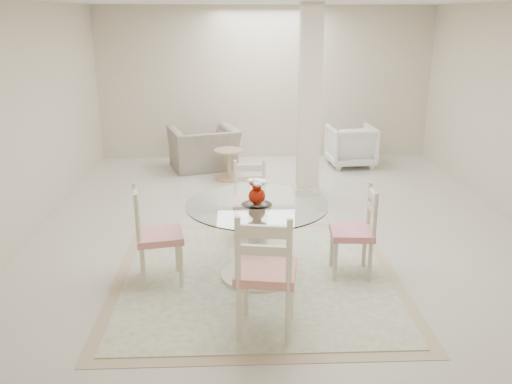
{
  "coord_description": "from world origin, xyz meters",
  "views": [
    {
      "loc": [
        -0.57,
        -6.34,
        2.54
      ],
      "look_at": [
        -0.36,
        -1.21,
        0.85
      ],
      "focal_mm": 38.0,
      "sensor_mm": 36.0,
      "label": 1
    }
  ],
  "objects_px": {
    "dining_table": "(257,241)",
    "recliner_taupe": "(204,148)",
    "dining_chair_west": "(152,229)",
    "dining_chair_south": "(265,266)",
    "red_vase": "(257,191)",
    "dining_chair_north": "(250,195)",
    "armchair_white": "(351,146)",
    "dining_chair_east": "(359,225)",
    "column": "(309,102)",
    "side_table": "(229,165)"
  },
  "relations": [
    {
      "from": "dining_table",
      "to": "dining_chair_east",
      "type": "relative_size",
      "value": 1.33
    },
    {
      "from": "dining_chair_west",
      "to": "red_vase",
      "type": "bearing_deg",
      "value": -98.72
    },
    {
      "from": "dining_chair_north",
      "to": "armchair_white",
      "type": "xyz_separation_m",
      "value": [
        1.86,
        3.2,
        -0.18
      ]
    },
    {
      "from": "armchair_white",
      "to": "dining_table",
      "type": "bearing_deg",
      "value": 62.04
    },
    {
      "from": "dining_chair_west",
      "to": "recliner_taupe",
      "type": "distance_m",
      "value": 4.2
    },
    {
      "from": "red_vase",
      "to": "column",
      "type": "bearing_deg",
      "value": 72.48
    },
    {
      "from": "dining_table",
      "to": "side_table",
      "type": "bearing_deg",
      "value": 94.87
    },
    {
      "from": "dining_chair_east",
      "to": "recliner_taupe",
      "type": "bearing_deg",
      "value": -152.95
    },
    {
      "from": "dining_chair_east",
      "to": "dining_chair_west",
      "type": "relative_size",
      "value": 0.95
    },
    {
      "from": "dining_chair_east",
      "to": "dining_chair_north",
      "type": "relative_size",
      "value": 1.01
    },
    {
      "from": "dining_table",
      "to": "recliner_taupe",
      "type": "relative_size",
      "value": 1.27
    },
    {
      "from": "dining_chair_south",
      "to": "dining_chair_west",
      "type": "bearing_deg",
      "value": -34.01
    },
    {
      "from": "dining_chair_east",
      "to": "recliner_taupe",
      "type": "xyz_separation_m",
      "value": [
        -1.75,
        4.11,
        -0.19
      ]
    },
    {
      "from": "column",
      "to": "dining_chair_west",
      "type": "height_order",
      "value": "column"
    },
    {
      "from": "column",
      "to": "dining_chair_north",
      "type": "distance_m",
      "value": 2.08
    },
    {
      "from": "dining_chair_east",
      "to": "dining_chair_south",
      "type": "relative_size",
      "value": 0.86
    },
    {
      "from": "column",
      "to": "dining_table",
      "type": "height_order",
      "value": "column"
    },
    {
      "from": "dining_chair_west",
      "to": "dining_chair_south",
      "type": "distance_m",
      "value": 1.43
    },
    {
      "from": "dining_chair_north",
      "to": "recliner_taupe",
      "type": "xyz_separation_m",
      "value": [
        -0.7,
        3.12,
        -0.19
      ]
    },
    {
      "from": "red_vase",
      "to": "dining_chair_east",
      "type": "relative_size",
      "value": 0.24
    },
    {
      "from": "dining_table",
      "to": "side_table",
      "type": "relative_size",
      "value": 2.84
    },
    {
      "from": "red_vase",
      "to": "dining_chair_west",
      "type": "height_order",
      "value": "dining_chair_west"
    },
    {
      "from": "column",
      "to": "armchair_white",
      "type": "bearing_deg",
      "value": 57.28
    },
    {
      "from": "column",
      "to": "recliner_taupe",
      "type": "distance_m",
      "value": 2.36
    },
    {
      "from": "dining_table",
      "to": "dining_chair_south",
      "type": "distance_m",
      "value": 1.05
    },
    {
      "from": "dining_table",
      "to": "dining_chair_west",
      "type": "distance_m",
      "value": 1.03
    },
    {
      "from": "dining_chair_west",
      "to": "side_table",
      "type": "height_order",
      "value": "dining_chair_west"
    },
    {
      "from": "red_vase",
      "to": "dining_chair_north",
      "type": "bearing_deg",
      "value": 92.15
    },
    {
      "from": "dining_chair_east",
      "to": "dining_chair_west",
      "type": "bearing_deg",
      "value": -83.84
    },
    {
      "from": "dining_chair_north",
      "to": "dining_chair_west",
      "type": "height_order",
      "value": "dining_chair_west"
    },
    {
      "from": "dining_chair_west",
      "to": "side_table",
      "type": "distance_m",
      "value": 3.62
    },
    {
      "from": "recliner_taupe",
      "to": "dining_chair_south",
      "type": "bearing_deg",
      "value": 81.05
    },
    {
      "from": "side_table",
      "to": "dining_chair_south",
      "type": "bearing_deg",
      "value": -85.95
    },
    {
      "from": "dining_chair_east",
      "to": "side_table",
      "type": "height_order",
      "value": "dining_chair_east"
    },
    {
      "from": "dining_table",
      "to": "dining_chair_south",
      "type": "bearing_deg",
      "value": -88.78
    },
    {
      "from": "dining_chair_east",
      "to": "dining_chair_north",
      "type": "bearing_deg",
      "value": -129.2
    },
    {
      "from": "dining_chair_south",
      "to": "dining_chair_north",
      "type": "bearing_deg",
      "value": -79.18
    },
    {
      "from": "dining_chair_east",
      "to": "side_table",
      "type": "xyz_separation_m",
      "value": [
        -1.31,
        3.45,
        -0.32
      ]
    },
    {
      "from": "red_vase",
      "to": "side_table",
      "type": "distance_m",
      "value": 3.57
    },
    {
      "from": "dining_chair_east",
      "to": "dining_chair_north",
      "type": "distance_m",
      "value": 1.44
    },
    {
      "from": "dining_chair_south",
      "to": "side_table",
      "type": "bearing_deg",
      "value": -76.74
    },
    {
      "from": "dining_chair_west",
      "to": "recliner_taupe",
      "type": "height_order",
      "value": "dining_chair_west"
    },
    {
      "from": "dining_chair_west",
      "to": "dining_chair_east",
      "type": "bearing_deg",
      "value": -99.12
    },
    {
      "from": "dining_chair_north",
      "to": "dining_chair_west",
      "type": "xyz_separation_m",
      "value": [
        -0.98,
        -1.06,
        0.03
      ]
    },
    {
      "from": "armchair_white",
      "to": "red_vase",
      "type": "bearing_deg",
      "value": 62.08
    },
    {
      "from": "dining_table",
      "to": "dining_chair_east",
      "type": "xyz_separation_m",
      "value": [
        1.02,
        0.03,
        0.14
      ]
    },
    {
      "from": "column",
      "to": "dining_chair_east",
      "type": "height_order",
      "value": "column"
    },
    {
      "from": "dining_chair_east",
      "to": "red_vase",
      "type": "bearing_deg",
      "value": -84.24
    },
    {
      "from": "dining_chair_south",
      "to": "armchair_white",
      "type": "distance_m",
      "value": 5.55
    },
    {
      "from": "dining_chair_north",
      "to": "recliner_taupe",
      "type": "bearing_deg",
      "value": 101.96
    }
  ]
}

